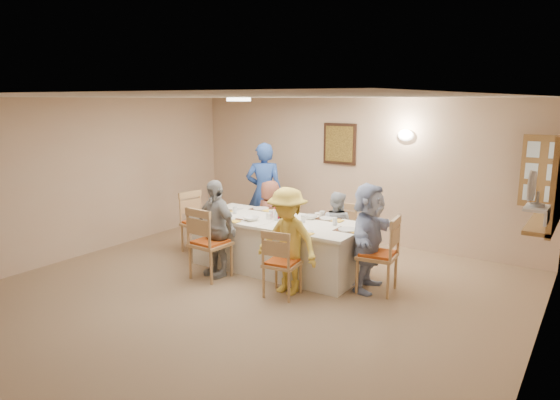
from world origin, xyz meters
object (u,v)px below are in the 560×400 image
Objects in this scene: diner_back_right at (336,228)px; chair_back_left at (274,222)px; chair_front_left at (210,242)px; chair_front_right at (282,262)px; diner_front_right at (287,241)px; dining_table at (278,245)px; chair_left_end at (199,223)px; diner_back_left at (270,216)px; chair_right_end at (377,254)px; desk_fan at (535,193)px; condiment_ketchup at (277,211)px; caregiver at (264,192)px; diner_front_left at (216,228)px; diner_right_end at (369,237)px; chair_back_right at (339,234)px; serving_hatch at (559,181)px.

chair_back_left is at bearing -9.66° from diner_back_right.
chair_front_right is at bearing -177.01° from chair_front_left.
chair_back_left is 0.69× the size of diner_front_right.
dining_table is 0.96m from diner_front_right.
chair_back_left is 0.95× the size of chair_left_end.
chair_back_left is at bearing 133.14° from diner_front_right.
dining_table is at bearing 135.53° from diner_front_right.
chair_front_left is 0.87× the size of diner_back_left.
diner_back_right is (-0.95, 0.68, 0.05)m from chair_right_end.
diner_front_right is (2.15, -0.68, 0.19)m from chair_left_end.
desk_fan reaches higher than condiment_ketchup.
chair_front_left reaches higher than chair_back_left.
desk_fan is at bearing -177.49° from chair_front_right.
caregiver reaches higher than diner_front_right.
diner_front_right reaches higher than chair_right_end.
diner_front_right is 0.96m from condiment_ketchup.
chair_back_left is 1.05m from condiment_ketchup.
chair_left_end is at bearing 36.15° from caregiver.
desk_fan is at bearing 130.85° from caregiver.
caregiver is (-0.45, 0.35, 0.40)m from chair_back_left.
diner_front_left is at bearing 95.60° from diner_back_left.
chair_left_end is at bearing 155.94° from diner_front_left.
diner_front_left is (0.95, -0.68, 0.19)m from chair_left_end.
desk_fan reaches higher than chair_right_end.
caregiver is (-2.47, 1.15, 0.16)m from diner_right_end.
chair_back_right is 1.74m from caregiver.
serving_hatch is 5.00× the size of desk_fan.
desk_fan is 2.12m from diner_right_end.
diner_back_left is 1.36m from diner_front_left.
diner_right_end is (-1.91, 0.34, -0.84)m from desk_fan.
dining_table is 2.29× the size of diner_back_right.
chair_right_end is (2.15, -0.80, 0.03)m from chair_back_left.
desk_fan reaches higher than diner_front_left.
dining_table is 2.84× the size of chair_back_right.
chair_left_end reaches higher than chair_front_right.
chair_front_left is 1.16× the size of chair_front_right.
desk_fan is 1.27× the size of condiment_ketchup.
chair_front_left is 2.03m from caregiver.
desk_fan is 2.98m from chair_front_right.
chair_back_right is 1.09m from condiment_ketchup.
chair_front_right reaches higher than dining_table.
condiment_ketchup is at bearing 136.37° from diner_back_left.
desk_fan is 0.30× the size of chair_left_end.
condiment_ketchup reaches higher than dining_table.
serving_hatch is 0.58× the size of dining_table.
dining_table is 2.53× the size of chair_right_end.
chair_front_left reaches higher than chair_front_right.
diner_back_right is at bearing -91.68° from chair_back_right.
diner_right_end reaches higher than condiment_ketchup.
diner_back_left is at bearing 65.67° from diner_right_end.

